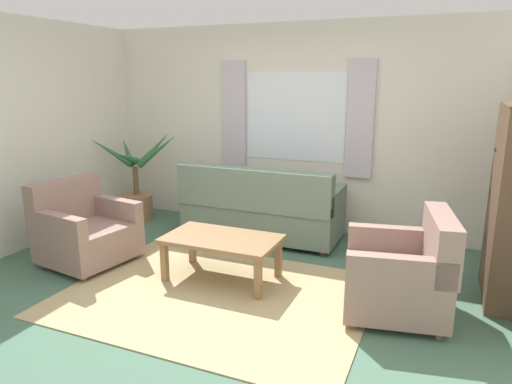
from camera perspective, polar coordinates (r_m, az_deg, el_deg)
ground_plane at (r=4.32m, az=-4.98°, el=-12.65°), size 6.24×6.24×0.00m
wall_back at (r=5.99m, az=4.99°, el=7.84°), size 5.32×0.12×2.60m
window_with_curtains at (r=5.89m, az=4.76°, el=9.21°), size 1.98×0.07×1.40m
area_rug at (r=4.32m, az=-4.98°, el=-12.58°), size 2.71×2.04×0.01m
couch at (r=5.62m, az=0.55°, el=-2.20°), size 1.90×0.82×0.92m
armchair_left at (r=5.24m, az=-20.51°, el=-4.47°), size 0.94×0.96×0.88m
armchair_right at (r=4.06m, az=17.76°, el=-9.61°), size 0.96×0.98×0.88m
coffee_table at (r=4.49m, az=-4.26°, el=-6.27°), size 1.10×0.64×0.44m
potted_plant at (r=6.60m, az=-14.50°, el=0.31°), size 1.18×1.07×1.23m
bookshelf at (r=4.56m, az=28.56°, el=-2.38°), size 0.30×0.94×1.72m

